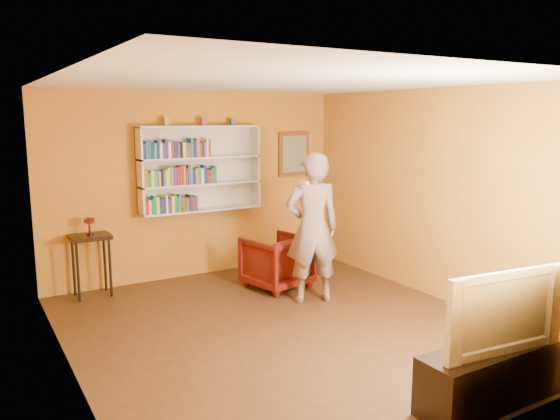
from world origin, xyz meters
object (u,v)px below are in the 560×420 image
(armchair, at_px, (277,262))
(television, at_px, (495,308))
(person, at_px, (312,228))
(bookshelf, at_px, (199,169))
(tv_cabinet, at_px, (490,376))
(console_table, at_px, (91,246))
(ruby_lustre, at_px, (89,222))

(armchair, xyz_separation_m, television, (-0.07, -3.58, 0.46))
(armchair, relative_size, person, 0.42)
(bookshelf, bearing_deg, tv_cabinet, -82.64)
(console_table, distance_m, person, 2.90)
(armchair, bearing_deg, tv_cabinet, 77.01)
(bookshelf, distance_m, console_table, 1.85)
(console_table, relative_size, person, 0.43)
(bookshelf, relative_size, person, 0.94)
(console_table, distance_m, ruby_lustre, 0.31)
(person, height_order, tv_cabinet, person)
(bookshelf, bearing_deg, armchair, -57.96)
(bookshelf, height_order, ruby_lustre, bookshelf)
(tv_cabinet, bearing_deg, console_table, 116.14)
(armchair, bearing_deg, bookshelf, -69.82)
(console_table, bearing_deg, bookshelf, 5.67)
(bookshelf, bearing_deg, ruby_lustre, -174.33)
(ruby_lustre, bearing_deg, television, -63.86)
(console_table, bearing_deg, ruby_lustre, -90.00)
(tv_cabinet, distance_m, television, 0.58)
(console_table, xyz_separation_m, person, (2.37, -1.64, 0.27))
(bookshelf, height_order, television, bookshelf)
(armchair, bearing_deg, person, 85.50)
(bookshelf, relative_size, ruby_lustre, 7.83)
(armchair, height_order, tv_cabinet, armchair)
(person, distance_m, tv_cabinet, 2.95)
(console_table, xyz_separation_m, television, (2.21, -4.50, 0.14))
(bookshelf, xyz_separation_m, ruby_lustre, (-1.61, -0.16, -0.60))
(person, distance_m, television, 2.87)
(television, bearing_deg, person, 93.06)
(person, relative_size, tv_cabinet, 1.41)
(armchair, bearing_deg, console_table, -33.75)
(tv_cabinet, bearing_deg, bookshelf, 97.36)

